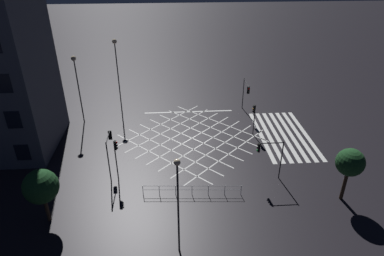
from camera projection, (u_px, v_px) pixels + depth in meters
The scene contains 13 objects.
ground_plane at pixel (192, 138), 40.45m from camera, with size 200.00×200.00×0.00m, color black.
road_markings at pixel (243, 135), 41.12m from camera, with size 17.86×22.93×0.01m.
traffic_light_se_main at pixel (246, 90), 44.80m from camera, with size 3.08×0.36×4.41m.
traffic_light_nw_cross at pixel (116, 152), 31.98m from camera, with size 0.36×0.39×4.40m.
traffic_light_nw_main at pixel (109, 146), 32.79m from camera, with size 2.61×0.36×4.42m.
traffic_light_median_south at pixel (254, 114), 39.95m from camera, with size 0.36×0.39×3.88m.
traffic_light_sw_cross at pixel (269, 152), 32.12m from camera, with size 0.36×2.57×4.21m.
street_lamp_east at pixel (76, 73), 40.98m from camera, with size 0.61×0.61×8.69m.
street_lamp_west at pixel (178, 193), 23.18m from camera, with size 0.46×0.46×8.26m.
street_lamp_far at pixel (116, 57), 44.08m from camera, with size 0.63×0.63×9.67m.
street_tree_near at pixel (41, 187), 26.93m from camera, with size 2.79×2.79×4.92m.
street_tree_far at pixel (350, 163), 29.13m from camera, with size 2.44×2.44×5.17m.
pedestrian_railing at pixel (192, 189), 31.13m from camera, with size 0.67×9.01×1.05m.
Camera 1 is at (-34.78, 2.40, 20.55)m, focal length 32.00 mm.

